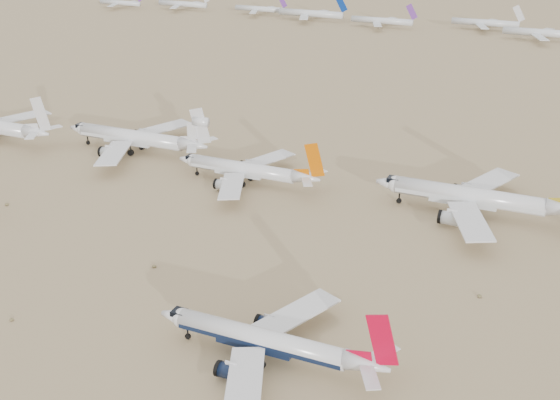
% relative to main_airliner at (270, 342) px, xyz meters
% --- Properties ---
extents(ground, '(7000.00, 7000.00, 0.00)m').
position_rel_main_airliner_xyz_m(ground, '(-7.52, 6.23, -4.16)').
color(ground, '#8F7453').
rests_on(ground, ground).
extents(main_airliner, '(42.84, 41.84, 15.12)m').
position_rel_main_airliner_xyz_m(main_airliner, '(0.00, 0.00, 0.00)').
color(main_airliner, silver).
rests_on(main_airliner, ground).
extents(row2_gold_tail, '(51.25, 50.12, 18.25)m').
position_rel_main_airliner_xyz_m(row2_gold_tail, '(22.97, 77.30, 0.95)').
color(row2_gold_tail, silver).
rests_on(row2_gold_tail, ground).
extents(row2_orange_tail, '(42.98, 42.05, 15.33)m').
position_rel_main_airliner_xyz_m(row2_orange_tail, '(-40.25, 73.03, 0.15)').
color(row2_orange_tail, silver).
rests_on(row2_orange_tail, ground).
extents(row2_white_trijet, '(50.18, 49.04, 17.78)m').
position_rel_main_airliner_xyz_m(row2_white_trijet, '(-83.78, 82.57, 0.99)').
color(row2_white_trijet, silver).
rests_on(row2_white_trijet, ground).
extents(distant_storage_row, '(465.70, 62.51, 15.10)m').
position_rel_main_airliner_xyz_m(distant_storage_row, '(-44.84, 341.43, 0.29)').
color(distant_storage_row, silver).
rests_on(distant_storage_row, ground).
extents(desert_scrub, '(219.83, 121.67, 0.63)m').
position_rel_main_airliner_xyz_m(desert_scrub, '(-34.43, -17.84, -3.87)').
color(desert_scrub, brown).
rests_on(desert_scrub, ground).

